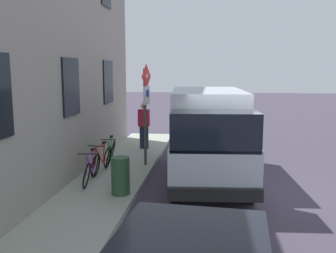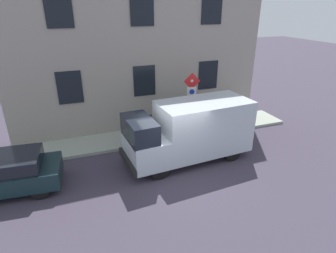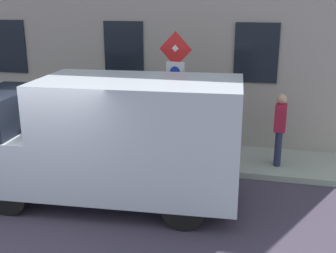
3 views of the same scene
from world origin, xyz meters
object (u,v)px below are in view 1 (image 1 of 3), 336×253
object	(u,v)px
pedestrian	(144,124)
bicycle_red	(102,160)
bicycle_green	(111,153)
bicycle_purple	(91,169)
delivery_van	(208,133)
litter_bin	(120,176)
sign_post_stacked	(146,100)

from	to	relation	value
pedestrian	bicycle_red	bearing A→B (deg)	173.87
bicycle_green	bicycle_purple	xyz separation A→B (m)	(0.00, 1.92, 0.00)
delivery_van	bicycle_purple	world-z (taller)	delivery_van
bicycle_red	litter_bin	size ratio (longest dim) A/B	1.90
pedestrian	bicycle_green	bearing A→B (deg)	170.01
sign_post_stacked	bicycle_red	xyz separation A→B (m)	(1.13, 1.02, -1.65)
bicycle_purple	pedestrian	bearing A→B (deg)	166.30
pedestrian	litter_bin	distance (m)	5.22
bicycle_green	bicycle_red	xyz separation A→B (m)	(0.00, 0.96, 0.00)
bicycle_green	delivery_van	bearing A→B (deg)	66.67
bicycle_red	pedestrian	size ratio (longest dim) A/B	1.00
sign_post_stacked	pedestrian	distance (m)	2.68
bicycle_purple	litter_bin	distance (m)	1.29
bicycle_red	litter_bin	bearing A→B (deg)	31.80
litter_bin	bicycle_green	bearing A→B (deg)	-70.12
bicycle_green	bicycle_red	distance (m)	0.96
delivery_van	bicycle_red	size ratio (longest dim) A/B	3.18
pedestrian	litter_bin	bearing A→B (deg)	-171.74
sign_post_stacked	delivery_van	bearing A→B (deg)	155.17
delivery_van	litter_bin	bearing A→B (deg)	-50.81
delivery_van	pedestrian	bearing A→B (deg)	-147.41
bicycle_green	bicycle_red	size ratio (longest dim) A/B	1.00
delivery_van	bicycle_green	bearing A→B (deg)	-109.13
sign_post_stacked	bicycle_green	xyz separation A→B (m)	(1.13, 0.06, -1.65)
bicycle_green	bicycle_red	world-z (taller)	same
sign_post_stacked	bicycle_red	bearing A→B (deg)	42.01
delivery_van	bicycle_purple	distance (m)	3.33
bicycle_green	sign_post_stacked	bearing A→B (deg)	84.75
sign_post_stacked	delivery_van	distance (m)	2.26
bicycle_red	pedestrian	distance (m)	3.50
pedestrian	bicycle_purple	bearing A→B (deg)	176.10
sign_post_stacked	pedestrian	bearing A→B (deg)	-77.89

